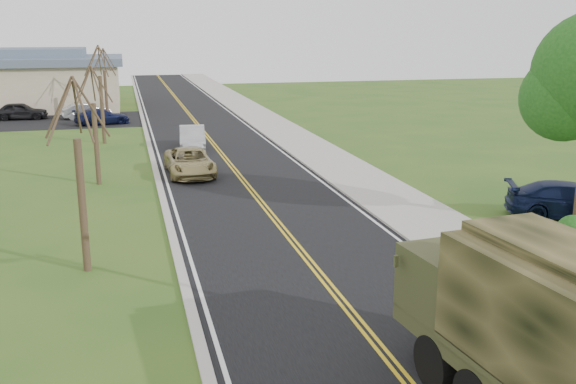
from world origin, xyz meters
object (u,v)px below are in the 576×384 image
object	(u,v)px
suv_champagne	(190,162)
pickup_navy	(570,200)
military_truck	(567,334)
sedan_silver	(192,138)

from	to	relation	value
suv_champagne	pickup_navy	xyz separation A→B (m)	(14.03, -11.65, 0.03)
military_truck	pickup_navy	size ratio (longest dim) A/B	1.56
pickup_navy	sedan_silver	bearing A→B (deg)	57.47
suv_champagne	sedan_silver	size ratio (longest dim) A/B	1.11
military_truck	pickup_navy	distance (m)	15.89
suv_champagne	sedan_silver	world-z (taller)	sedan_silver
military_truck	suv_champagne	distance (m)	24.53
military_truck	pickup_navy	bearing A→B (deg)	46.25
sedan_silver	pickup_navy	xyz separation A→B (m)	(13.12, -18.98, -0.02)
sedan_silver	pickup_navy	world-z (taller)	sedan_silver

